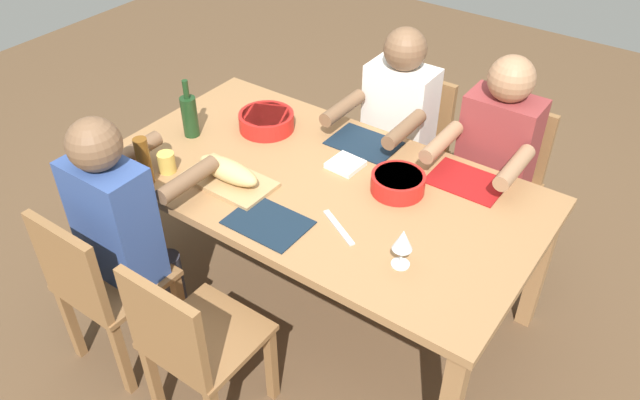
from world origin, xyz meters
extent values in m
plane|color=brown|center=(0.00, 0.00, 0.00)|extent=(8.00, 8.00, 0.00)
cube|color=#9E7044|center=(0.00, 0.00, 0.72)|extent=(1.92, 1.04, 0.04)
cube|color=#9E7044|center=(-0.90, -0.46, 0.35)|extent=(0.07, 0.07, 0.70)
cube|color=#9E7044|center=(-0.90, 0.46, 0.35)|extent=(0.07, 0.07, 0.70)
cube|color=#9E7044|center=(0.90, 0.46, 0.35)|extent=(0.07, 0.07, 0.70)
cube|color=olive|center=(0.00, 0.76, 0.44)|extent=(0.40, 0.40, 0.03)
cube|color=olive|center=(0.00, 0.94, 0.65)|extent=(0.38, 0.04, 0.40)
cube|color=olive|center=(0.17, 0.59, 0.21)|extent=(0.04, 0.04, 0.42)
cube|color=olive|center=(-0.17, 0.59, 0.21)|extent=(0.04, 0.04, 0.42)
cube|color=olive|center=(0.17, 0.93, 0.21)|extent=(0.04, 0.04, 0.42)
cube|color=olive|center=(-0.17, 0.93, 0.21)|extent=(0.04, 0.04, 0.42)
cylinder|color=#2D2D38|center=(0.08, 0.54, 0.23)|extent=(0.11, 0.11, 0.45)
cylinder|color=#2D2D38|center=(-0.08, 0.54, 0.23)|extent=(0.11, 0.11, 0.45)
cube|color=white|center=(0.00, 0.70, 0.73)|extent=(0.34, 0.20, 0.55)
cylinder|color=brown|center=(0.17, 0.43, 0.85)|extent=(0.07, 0.30, 0.07)
cylinder|color=brown|center=(-0.17, 0.43, 0.85)|extent=(0.07, 0.30, 0.07)
sphere|color=brown|center=(0.00, 0.70, 1.09)|extent=(0.21, 0.21, 0.21)
cube|color=olive|center=(0.00, -0.76, 0.44)|extent=(0.40, 0.40, 0.03)
cube|color=olive|center=(0.00, -0.94, 0.65)|extent=(0.38, 0.04, 0.40)
cube|color=olive|center=(-0.17, -0.59, 0.21)|extent=(0.04, 0.04, 0.42)
cube|color=olive|center=(0.17, -0.59, 0.21)|extent=(0.04, 0.04, 0.42)
cube|color=olive|center=(-0.17, -0.93, 0.21)|extent=(0.04, 0.04, 0.42)
cube|color=olive|center=(0.53, 0.76, 0.44)|extent=(0.40, 0.40, 0.03)
cube|color=olive|center=(0.53, 0.94, 0.65)|extent=(0.38, 0.04, 0.40)
cube|color=olive|center=(0.70, 0.59, 0.21)|extent=(0.04, 0.04, 0.42)
cube|color=olive|center=(0.36, 0.59, 0.21)|extent=(0.04, 0.04, 0.42)
cube|color=olive|center=(0.70, 0.93, 0.21)|extent=(0.04, 0.04, 0.42)
cube|color=olive|center=(0.36, 0.93, 0.21)|extent=(0.04, 0.04, 0.42)
cylinder|color=#2D2D38|center=(0.61, 0.54, 0.23)|extent=(0.11, 0.11, 0.45)
cylinder|color=#2D2D38|center=(0.45, 0.54, 0.23)|extent=(0.11, 0.11, 0.45)
cube|color=maroon|center=(0.53, 0.70, 0.73)|extent=(0.34, 0.20, 0.55)
cylinder|color=#9E7251|center=(0.70, 0.43, 0.85)|extent=(0.07, 0.30, 0.07)
cylinder|color=#9E7251|center=(0.36, 0.43, 0.85)|extent=(0.07, 0.30, 0.07)
sphere|color=#9E7251|center=(0.53, 0.70, 1.09)|extent=(0.21, 0.21, 0.21)
cube|color=olive|center=(-0.53, -0.76, 0.44)|extent=(0.40, 0.40, 0.03)
cube|color=olive|center=(-0.53, -0.94, 0.65)|extent=(0.38, 0.04, 0.40)
cube|color=olive|center=(-0.70, -0.59, 0.21)|extent=(0.04, 0.04, 0.42)
cube|color=olive|center=(-0.36, -0.59, 0.21)|extent=(0.04, 0.04, 0.42)
cube|color=olive|center=(-0.70, -0.93, 0.21)|extent=(0.04, 0.04, 0.42)
cube|color=olive|center=(-0.36, -0.93, 0.21)|extent=(0.04, 0.04, 0.42)
cylinder|color=#2D2D38|center=(-0.61, -0.54, 0.23)|extent=(0.11, 0.11, 0.45)
cylinder|color=#2D2D38|center=(-0.45, -0.54, 0.23)|extent=(0.11, 0.11, 0.45)
cube|color=#334C8C|center=(-0.53, -0.70, 0.73)|extent=(0.34, 0.20, 0.55)
cylinder|color=brown|center=(-0.70, -0.43, 0.85)|extent=(0.07, 0.30, 0.07)
cylinder|color=brown|center=(-0.36, -0.43, 0.85)|extent=(0.07, 0.30, 0.07)
sphere|color=brown|center=(-0.53, -0.70, 1.09)|extent=(0.21, 0.21, 0.21)
cylinder|color=red|center=(0.31, 0.13, 0.78)|extent=(0.23, 0.23, 0.08)
cylinder|color=#669E33|center=(0.31, 0.13, 0.81)|extent=(0.20, 0.20, 0.03)
cylinder|color=red|center=(-0.46, 0.20, 0.78)|extent=(0.27, 0.27, 0.09)
cylinder|color=orange|center=(-0.46, 0.20, 0.81)|extent=(0.24, 0.24, 0.03)
cube|color=tan|center=(-0.31, -0.24, 0.75)|extent=(0.40, 0.23, 0.02)
ellipsoid|color=tan|center=(-0.31, -0.24, 0.81)|extent=(0.32, 0.11, 0.09)
cylinder|color=#193819|center=(-0.72, -0.05, 0.84)|extent=(0.08, 0.08, 0.20)
cylinder|color=#193819|center=(-0.72, -0.05, 0.98)|extent=(0.03, 0.03, 0.09)
cylinder|color=brown|center=(-0.60, -0.45, 0.85)|extent=(0.06, 0.06, 0.22)
cylinder|color=silver|center=(0.55, -0.26, 0.74)|extent=(0.07, 0.07, 0.01)
cylinder|color=silver|center=(0.55, -0.26, 0.78)|extent=(0.01, 0.01, 0.07)
cone|color=silver|center=(0.55, -0.26, 0.86)|extent=(0.08, 0.08, 0.08)
cube|color=#142333|center=(0.00, 0.36, 0.74)|extent=(0.32, 0.23, 0.01)
cube|color=#142333|center=(0.00, -0.36, 0.74)|extent=(0.32, 0.23, 0.01)
cube|color=maroon|center=(0.53, 0.36, 0.74)|extent=(0.32, 0.23, 0.01)
cylinder|color=gold|center=(-0.59, -0.34, 0.79)|extent=(0.08, 0.08, 0.09)
cube|color=silver|center=(0.25, -0.22, 0.74)|extent=(0.21, 0.13, 0.01)
cube|color=white|center=(0.03, 0.15, 0.75)|extent=(0.15, 0.15, 0.02)
camera|label=1|loc=(1.29, -1.81, 2.36)|focal=35.23mm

